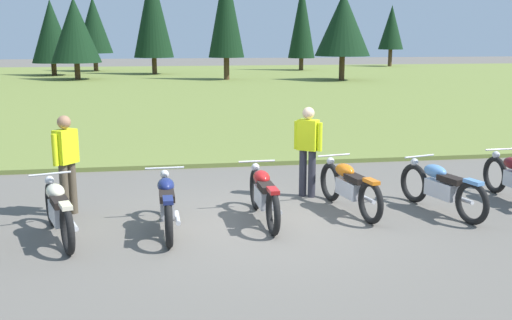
% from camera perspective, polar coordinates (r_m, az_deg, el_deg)
% --- Properties ---
extents(ground_plane, '(140.00, 140.00, 0.00)m').
position_cam_1_polar(ground_plane, '(9.49, 0.57, -6.07)').
color(ground_plane, '#605B54').
extents(grass_moorland, '(80.00, 44.00, 0.10)m').
position_cam_1_polar(grass_moorland, '(35.16, -6.55, 7.18)').
color(grass_moorland, olive).
rests_on(grass_moorland, ground).
extents(forest_treeline, '(42.27, 28.13, 8.63)m').
position_cam_1_polar(forest_treeline, '(41.38, -12.14, 13.27)').
color(forest_treeline, '#47331E').
rests_on(forest_treeline, ground).
extents(motorcycle_cream, '(0.86, 2.03, 0.88)m').
position_cam_1_polar(motorcycle_cream, '(9.10, -18.58, -4.62)').
color(motorcycle_cream, black).
rests_on(motorcycle_cream, ground).
extents(motorcycle_navy, '(0.62, 2.10, 0.88)m').
position_cam_1_polar(motorcycle_navy, '(9.06, -8.62, -4.18)').
color(motorcycle_navy, black).
rests_on(motorcycle_navy, ground).
extents(motorcycle_red, '(0.62, 2.10, 0.88)m').
position_cam_1_polar(motorcycle_red, '(9.46, 0.75, -3.36)').
color(motorcycle_red, black).
rests_on(motorcycle_red, ground).
extents(motorcycle_orange, '(0.70, 2.08, 0.88)m').
position_cam_1_polar(motorcycle_orange, '(10.10, 9.00, -2.52)').
color(motorcycle_orange, black).
rests_on(motorcycle_orange, ground).
extents(motorcycle_sky_blue, '(0.79, 2.05, 0.88)m').
position_cam_1_polar(motorcycle_sky_blue, '(10.39, 17.47, -2.52)').
color(motorcycle_sky_blue, black).
rests_on(motorcycle_sky_blue, ground).
extents(rider_with_back_turned, '(0.39, 0.46, 1.67)m').
position_cam_1_polar(rider_with_back_turned, '(10.15, -17.88, 0.08)').
color(rider_with_back_turned, '#4C4233').
rests_on(rider_with_back_turned, ground).
extents(rider_checking_bike, '(0.46, 0.39, 1.67)m').
position_cam_1_polar(rider_checking_bike, '(10.82, 5.04, 1.33)').
color(rider_checking_bike, '#2D2D38').
rests_on(rider_checking_bike, ground).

